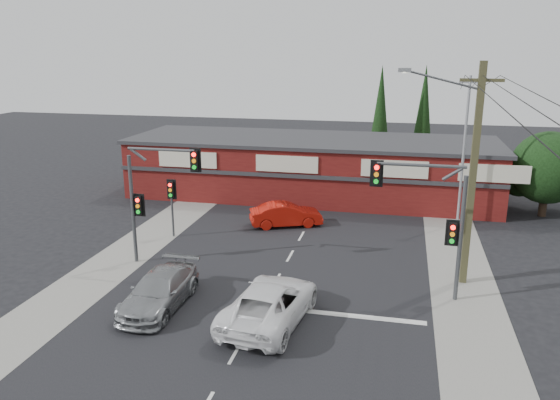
% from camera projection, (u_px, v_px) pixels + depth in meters
% --- Properties ---
extents(ground, '(120.00, 120.00, 0.00)m').
position_uv_depth(ground, '(270.00, 292.00, 24.36)').
color(ground, black).
rests_on(ground, ground).
extents(road_strip, '(14.00, 70.00, 0.01)m').
position_uv_depth(road_strip, '(292.00, 252.00, 29.06)').
color(road_strip, black).
rests_on(road_strip, ground).
extents(verge_left, '(3.00, 70.00, 0.02)m').
position_uv_depth(verge_left, '(145.00, 240.00, 30.86)').
color(verge_left, gray).
rests_on(verge_left, ground).
extents(verge_right, '(3.00, 70.00, 0.02)m').
position_uv_depth(verge_right, '(459.00, 266.00, 27.26)').
color(verge_right, gray).
rests_on(verge_right, ground).
extents(stop_line, '(6.50, 0.35, 0.01)m').
position_uv_depth(stop_line, '(345.00, 315.00, 22.21)').
color(stop_line, silver).
rests_on(stop_line, ground).
extents(white_suv, '(3.37, 6.07, 1.61)m').
position_uv_depth(white_suv, '(270.00, 303.00, 21.51)').
color(white_suv, white).
rests_on(white_suv, ground).
extents(silver_suv, '(2.10, 5.06, 1.46)m').
position_uv_depth(silver_suv, '(159.00, 291.00, 22.76)').
color(silver_suv, '#939698').
rests_on(silver_suv, ground).
extents(red_sedan, '(4.61, 3.08, 1.44)m').
position_uv_depth(red_sedan, '(286.00, 215.00, 33.23)').
color(red_sedan, '#B8160B').
rests_on(red_sedan, ground).
extents(lane_dashes, '(0.12, 40.06, 0.01)m').
position_uv_depth(lane_dashes, '(276.00, 280.00, 25.51)').
color(lane_dashes, silver).
rests_on(lane_dashes, ground).
extents(shop_building, '(27.30, 8.40, 4.22)m').
position_uv_depth(shop_building, '(312.00, 167.00, 39.96)').
color(shop_building, '#521110').
rests_on(shop_building, ground).
extents(tree_cluster, '(5.90, 5.10, 5.50)m').
position_uv_depth(tree_cluster, '(549.00, 171.00, 34.98)').
color(tree_cluster, '#2D2116').
rests_on(tree_cluster, ground).
extents(conifer_near, '(1.80, 1.80, 9.25)m').
position_uv_depth(conifer_near, '(380.00, 112.00, 44.71)').
color(conifer_near, '#2D2116').
rests_on(conifer_near, ground).
extents(conifer_far, '(1.80, 1.80, 9.25)m').
position_uv_depth(conifer_far, '(424.00, 110.00, 45.84)').
color(conifer_far, '#2D2116').
rests_on(conifer_far, ground).
extents(traffic_mast_left, '(3.77, 0.27, 5.97)m').
position_uv_depth(traffic_mast_left, '(151.00, 188.00, 26.55)').
color(traffic_mast_left, '#47494C').
rests_on(traffic_mast_left, ground).
extents(traffic_mast_right, '(3.96, 0.27, 5.97)m').
position_uv_depth(traffic_mast_right, '(434.00, 211.00, 22.79)').
color(traffic_mast_right, '#47494C').
rests_on(traffic_mast_right, ground).
extents(pedestal_signal, '(0.55, 0.27, 3.38)m').
position_uv_depth(pedestal_signal, '(172.00, 196.00, 30.89)').
color(pedestal_signal, '#47494C').
rests_on(pedestal_signal, ground).
extents(utility_pole, '(4.38, 0.59, 10.00)m').
position_uv_depth(utility_pole, '(470.00, 169.00, 23.95)').
color(utility_pole, '#494629').
rests_on(utility_pole, ground).
extents(steel_pole, '(1.20, 0.16, 9.00)m').
position_uv_depth(steel_pole, '(464.00, 149.00, 32.47)').
color(steel_pole, gray).
rests_on(steel_pole, ground).
extents(power_lines, '(2.01, 29.00, 1.22)m').
position_uv_depth(power_lines, '(502.00, 94.00, 17.82)').
color(power_lines, black).
rests_on(power_lines, ground).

